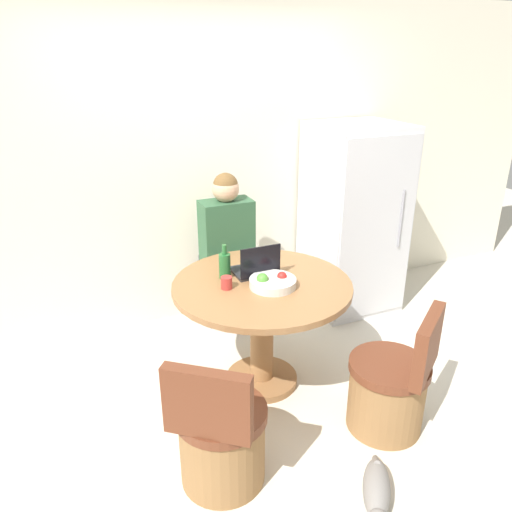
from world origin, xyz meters
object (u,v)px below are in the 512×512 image
(laptop, at_px, (256,268))
(bottle, at_px, (225,265))
(chair_near_right_corner, at_px, (390,390))
(cat, at_px, (377,490))
(dining_table, at_px, (262,310))
(fruit_bowl, at_px, (272,282))
(chair_near_left_corner, at_px, (221,439))
(refrigerator, at_px, (353,219))
(person_seated, at_px, (225,247))

(laptop, distance_m, bottle, 0.22)
(chair_near_right_corner, relative_size, cat, 1.89)
(dining_table, bearing_deg, fruit_bowl, -65.35)
(chair_near_left_corner, distance_m, cat, 0.85)
(refrigerator, height_order, chair_near_right_corner, refrigerator)
(bottle, distance_m, cat, 1.59)
(fruit_bowl, xyz_separation_m, cat, (0.09, -1.09, -0.73))
(cat, bearing_deg, laptop, -139.98)
(dining_table, xyz_separation_m, person_seated, (0.04, 0.81, 0.16))
(chair_near_right_corner, height_order, laptop, laptop)
(chair_near_left_corner, relative_size, chair_near_right_corner, 1.00)
(fruit_bowl, distance_m, bottle, 0.34)
(refrigerator, xyz_separation_m, bottle, (-1.42, -0.62, 0.06))
(chair_near_right_corner, relative_size, fruit_bowl, 2.75)
(laptop, bearing_deg, dining_table, 84.01)
(chair_near_left_corner, bearing_deg, laptop, -85.89)
(refrigerator, xyz_separation_m, fruit_bowl, (-1.19, -0.86, -0.00))
(fruit_bowl, bearing_deg, chair_near_left_corner, -133.20)
(dining_table, bearing_deg, bottle, 139.36)
(laptop, bearing_deg, refrigerator, -151.79)
(laptop, xyz_separation_m, cat, (0.11, -1.31, -0.74))
(chair_near_right_corner, distance_m, fruit_bowl, 0.97)
(dining_table, bearing_deg, person_seated, 87.11)
(chair_near_left_corner, height_order, cat, chair_near_left_corner)
(dining_table, bearing_deg, cat, -83.75)
(person_seated, distance_m, bottle, 0.70)
(fruit_bowl, bearing_deg, cat, -85.18)
(refrigerator, xyz_separation_m, cat, (-1.10, -1.96, -0.73))
(dining_table, bearing_deg, laptop, 84.01)
(fruit_bowl, bearing_deg, bottle, 133.19)
(chair_near_right_corner, bearing_deg, refrigerator, -151.10)
(chair_near_left_corner, bearing_deg, fruit_bowl, -95.15)
(laptop, xyz_separation_m, bottle, (-0.21, 0.03, 0.04))
(person_seated, xyz_separation_m, cat, (0.09, -1.98, -0.65))
(laptop, distance_m, fruit_bowl, 0.22)
(cat, bearing_deg, fruit_bowl, -140.15)
(bottle, bearing_deg, refrigerator, 23.51)
(chair_near_right_corner, height_order, fruit_bowl, fruit_bowl)
(chair_near_left_corner, relative_size, fruit_bowl, 2.75)
(refrigerator, height_order, bottle, refrigerator)
(refrigerator, distance_m, chair_near_left_corner, 2.38)
(person_seated, relative_size, fruit_bowl, 4.44)
(chair_near_right_corner, bearing_deg, person_seated, -108.63)
(person_seated, bearing_deg, bottle, 69.81)
(person_seated, relative_size, laptop, 4.74)
(refrigerator, relative_size, chair_near_right_corner, 1.96)
(chair_near_right_corner, height_order, person_seated, person_seated)
(chair_near_left_corner, xyz_separation_m, person_seated, (0.59, 1.52, 0.46))
(dining_table, xyz_separation_m, laptop, (0.01, 0.14, 0.25))
(dining_table, relative_size, chair_near_right_corner, 1.42)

